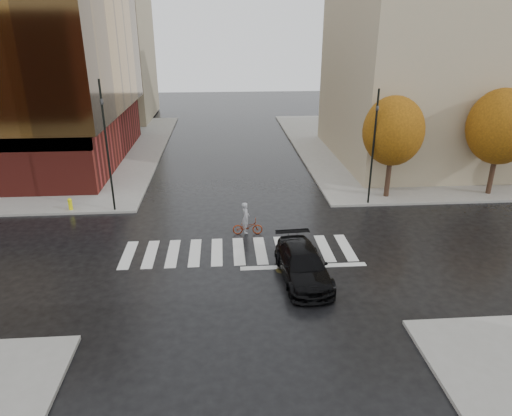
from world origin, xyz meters
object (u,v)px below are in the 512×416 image
Objects in this scene: cyclist at (247,223)px; sedan at (303,265)px; traffic_light_nw at (106,138)px; fire_hydrant at (70,203)px; traffic_light_ne at (374,141)px.

sedan is at bearing -153.47° from cyclist.
traffic_light_nw is 4.85m from fire_hydrant.
traffic_light_nw is at bearing -4.29° from fire_hydrant.
traffic_light_ne is at bearing 79.22° from traffic_light_nw.
sedan is 15.54m from fire_hydrant.
cyclist is at bearing 110.75° from sedan.
sedan is 0.69× the size of traffic_light_ne.
traffic_light_ne is at bearing -0.62° from fire_hydrant.
cyclist is at bearing -20.80° from fire_hydrant.
sedan is 5.36m from cyclist.
fire_hydrant is at bearing -105.07° from traffic_light_nw.
traffic_light_nw is at bearing 135.58° from sedan.
traffic_light_nw reaches higher than traffic_light_ne.
sedan is 6.58× the size of fire_hydrant.
traffic_light_ne reaches higher than sedan.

